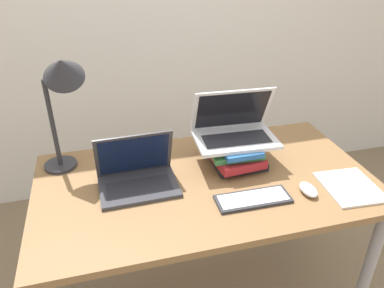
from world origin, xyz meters
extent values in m
cube|color=brown|center=(0.00, 0.39, 0.76)|extent=(1.40, 0.77, 0.03)
cylinder|color=gray|center=(0.64, 0.06, 0.37)|extent=(0.05, 0.05, 0.74)
cylinder|color=gray|center=(-0.64, 0.71, 0.37)|extent=(0.05, 0.05, 0.74)
cylinder|color=gray|center=(0.64, 0.71, 0.37)|extent=(0.05, 0.05, 0.74)
cube|color=#333338|center=(-0.28, 0.40, 0.78)|extent=(0.32, 0.23, 0.02)
cube|color=#232328|center=(-0.28, 0.38, 0.79)|extent=(0.26, 0.12, 0.00)
cube|color=#333338|center=(-0.28, 0.47, 0.89)|extent=(0.32, 0.09, 0.21)
cube|color=#0F1938|center=(-0.28, 0.47, 0.89)|extent=(0.28, 0.07, 0.18)
cube|color=black|center=(0.17, 0.48, 0.79)|extent=(0.22, 0.20, 0.03)
cube|color=maroon|center=(0.15, 0.47, 0.82)|extent=(0.22, 0.27, 0.04)
cube|color=#33753D|center=(0.15, 0.47, 0.85)|extent=(0.23, 0.21, 0.02)
cube|color=#235693|center=(0.16, 0.46, 0.87)|extent=(0.16, 0.23, 0.02)
cube|color=silver|center=(0.16, 0.48, 0.89)|extent=(0.36, 0.25, 0.02)
cube|color=#232328|center=(0.16, 0.47, 0.90)|extent=(0.29, 0.13, 0.00)
cube|color=silver|center=(0.16, 0.55, 1.01)|extent=(0.35, 0.12, 0.21)
cube|color=black|center=(0.16, 0.55, 1.00)|extent=(0.32, 0.10, 0.18)
cube|color=#28282D|center=(0.14, 0.21, 0.78)|extent=(0.29, 0.11, 0.01)
cube|color=silver|center=(0.14, 0.21, 0.79)|extent=(0.27, 0.09, 0.00)
ellipsoid|color=white|center=(0.37, 0.19, 0.79)|extent=(0.06, 0.10, 0.03)
cube|color=silver|center=(0.55, 0.18, 0.78)|extent=(0.22, 0.25, 0.01)
cylinder|color=#28282D|center=(-0.59, 0.65, 0.78)|extent=(0.14, 0.14, 0.01)
cylinder|color=#28282D|center=(-0.59, 0.65, 0.98)|extent=(0.02, 0.02, 0.39)
cone|color=#28282D|center=(-0.51, 0.61, 1.23)|extent=(0.16, 0.19, 0.17)
camera|label=1|loc=(-0.39, -0.85, 1.67)|focal=35.00mm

